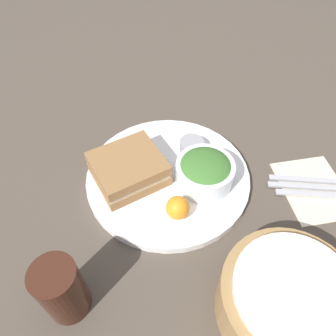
{
  "coord_description": "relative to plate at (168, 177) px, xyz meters",
  "views": [
    {
      "loc": [
        0.08,
        0.41,
        0.53
      ],
      "look_at": [
        0.0,
        0.0,
        0.04
      ],
      "focal_mm": 35.0,
      "sensor_mm": 36.0,
      "label": 1
    }
  ],
  "objects": [
    {
      "name": "spoon",
      "position": [
        -0.28,
        0.09,
        -0.0
      ],
      "size": [
        0.16,
        0.05,
        0.01
      ],
      "primitive_type": "cube",
      "rotation": [
        0.0,
        0.0,
        2.88
      ],
      "color": "#B2B2B7",
      "rests_on": "napkin"
    },
    {
      "name": "salad_bowl",
      "position": [
        -0.07,
        0.03,
        0.04
      ],
      "size": [
        0.11,
        0.11,
        0.06
      ],
      "color": "white",
      "rests_on": "plate"
    },
    {
      "name": "orange_wedge",
      "position": [
        0.0,
        0.1,
        0.03
      ],
      "size": [
        0.04,
        0.04,
        0.04
      ],
      "primitive_type": "sphere",
      "color": "orange",
      "rests_on": "plate"
    },
    {
      "name": "plate",
      "position": [
        0.0,
        0.0,
        0.0
      ],
      "size": [
        0.33,
        0.33,
        0.02
      ],
      "primitive_type": "cylinder",
      "color": "white",
      "rests_on": "ground_plane"
    },
    {
      "name": "drink_glass",
      "position": [
        0.2,
        0.22,
        0.05
      ],
      "size": [
        0.07,
        0.07,
        0.12
      ],
      "primitive_type": "cylinder",
      "color": "#38190F",
      "rests_on": "ground_plane"
    },
    {
      "name": "ground_plane",
      "position": [
        0.0,
        0.0,
        -0.01
      ],
      "size": [
        4.0,
        4.0,
        0.0
      ],
      "primitive_type": "plane",
      "color": "#4C4238"
    },
    {
      "name": "napkin",
      "position": [
        -0.28,
        0.08,
        -0.01
      ],
      "size": [
        0.12,
        0.16,
        0.0
      ],
      "primitive_type": "cube",
      "color": "beige",
      "rests_on": "ground_plane"
    },
    {
      "name": "dressing_cup",
      "position": [
        -0.06,
        -0.05,
        0.02
      ],
      "size": [
        0.05,
        0.05,
        0.03
      ],
      "primitive_type": "cylinder",
      "color": "#99999E",
      "rests_on": "plate"
    },
    {
      "name": "knife",
      "position": [
        -0.28,
        0.08,
        -0.0
      ],
      "size": [
        0.18,
        0.06,
        0.01
      ],
      "primitive_type": "cube",
      "rotation": [
        0.0,
        0.0,
        2.88
      ],
      "color": "#B2B2B7",
      "rests_on": "napkin"
    },
    {
      "name": "bread_basket",
      "position": [
        -0.12,
        0.29,
        0.04
      ],
      "size": [
        0.2,
        0.2,
        0.09
      ],
      "color": "#997547",
      "rests_on": "ground_plane"
    },
    {
      "name": "fork",
      "position": [
        -0.29,
        0.06,
        -0.0
      ],
      "size": [
        0.17,
        0.06,
        0.01
      ],
      "primitive_type": "cube",
      "rotation": [
        0.0,
        0.0,
        2.88
      ],
      "color": "#B2B2B7",
      "rests_on": "napkin"
    },
    {
      "name": "sandwich",
      "position": [
        0.08,
        -0.01,
        0.03
      ],
      "size": [
        0.16,
        0.15,
        0.05
      ],
      "color": "olive",
      "rests_on": "plate"
    }
  ]
}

